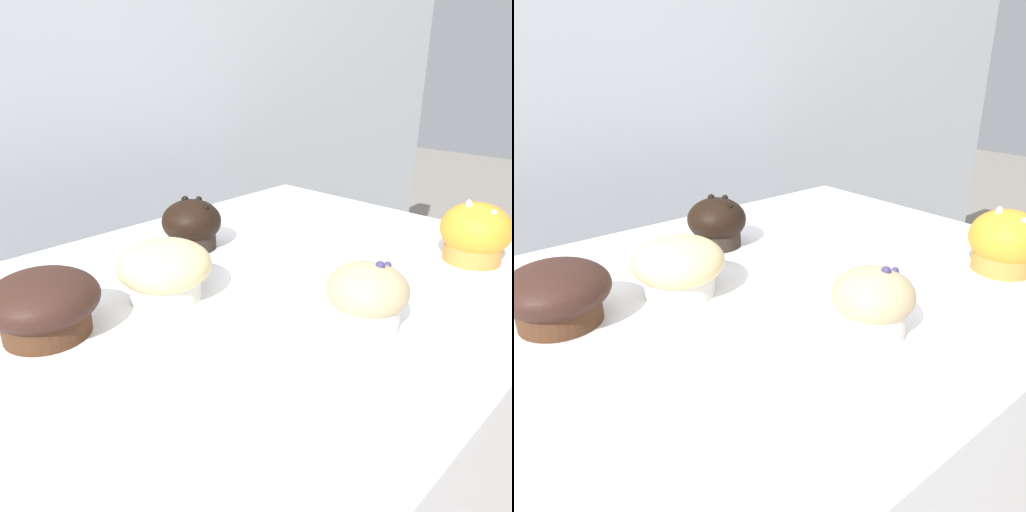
# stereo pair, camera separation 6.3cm
# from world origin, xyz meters

# --- Properties ---
(wall_back) EXTENTS (3.20, 0.10, 1.80)m
(wall_back) POSITION_xyz_m (0.00, 0.60, 0.90)
(wall_back) COLOR #B2B7BC
(wall_back) RESTS_ON ground
(muffin_front_center) EXTENTS (0.09, 0.09, 0.08)m
(muffin_front_center) POSITION_xyz_m (0.10, 0.16, 0.94)
(muffin_front_center) COLOR #2D231B
(muffin_front_center) RESTS_ON display_counter
(muffin_back_left) EXTENTS (0.10, 0.10, 0.09)m
(muffin_back_left) POSITION_xyz_m (0.35, -0.17, 0.95)
(muffin_back_left) COLOR #C5823A
(muffin_back_left) RESTS_ON display_counter
(muffin_back_right) EXTENTS (0.12, 0.12, 0.07)m
(muffin_back_right) POSITION_xyz_m (-0.03, 0.05, 0.94)
(muffin_back_right) COLOR silver
(muffin_back_right) RESTS_ON display_counter
(muffin_front_left) EXTENTS (0.12, 0.12, 0.07)m
(muffin_front_left) POSITION_xyz_m (-0.18, 0.07, 0.94)
(muffin_front_left) COLOR #492B19
(muffin_front_left) RESTS_ON display_counter
(muffin_front_right) EXTENTS (0.09, 0.09, 0.08)m
(muffin_front_right) POSITION_xyz_m (0.07, -0.17, 0.94)
(muffin_front_right) COLOR silver
(muffin_front_right) RESTS_ON display_counter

